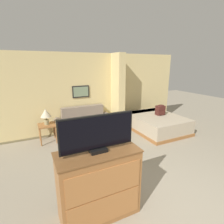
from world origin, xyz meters
The scene contains 11 objects.
ground_plane centered at (0.00, 0.00, 0.00)m, with size 20.00×20.00×0.00m, color gray.
wall_back centered at (0.00, 4.16, 1.29)m, with size 6.85×0.16×2.60m.
wall_partition_pillar centered at (0.88, 3.80, 1.30)m, with size 0.24×0.60×2.60m.
couch centered at (-0.34, 3.68, 0.33)m, with size 1.90×0.84×0.92m.
coffee_table centered at (-0.31, 2.57, 0.36)m, with size 0.79×0.53×0.40m.
side_table centered at (-1.50, 3.70, 0.46)m, with size 0.49×0.49×0.55m.
table_lamp centered at (-1.50, 3.70, 0.87)m, with size 0.30×0.30×0.47m.
tv_dresser centered at (-1.10, 0.61, 0.53)m, with size 1.19×0.52×1.07m.
tv centered at (-1.10, 0.61, 1.34)m, with size 1.06×0.16×0.54m.
bed centered at (2.00, 3.07, 0.27)m, with size 1.56×1.97×0.52m.
backpack centered at (2.20, 3.11, 0.71)m, with size 0.29×0.24×0.36m.
Camera 1 is at (-1.89, -1.45, 2.25)m, focal length 28.00 mm.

